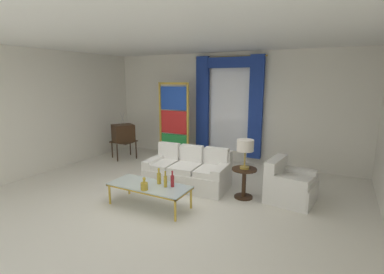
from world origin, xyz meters
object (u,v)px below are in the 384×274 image
bottle_blue_decanter (159,178)px  armchair_white (288,186)px  coffee_table (149,187)px  round_side_table (244,180)px  vintage_tv (123,134)px  bottle_crystal_tall (165,181)px  bottle_amber_squat (172,180)px  stained_glass_divider (174,124)px  peacock_figurine (183,159)px  bottle_ruby_flask (144,185)px  couch_white_long (189,172)px  table_lamp_brass (245,147)px

bottle_blue_decanter → armchair_white: armchair_white is taller
coffee_table → round_side_table: (1.40, 1.17, -0.02)m
coffee_table → vintage_tv: size_ratio=1.12×
bottle_crystal_tall → armchair_white: bearing=36.3°
bottle_amber_squat → vintage_tv: size_ratio=0.22×
bottle_crystal_tall → stained_glass_divider: size_ratio=0.13×
coffee_table → peacock_figurine: size_ratio=2.50×
bottle_crystal_tall → vintage_tv: size_ratio=0.22×
bottle_ruby_flask → stained_glass_divider: size_ratio=0.10×
couch_white_long → bottle_crystal_tall: (0.19, -1.22, 0.22)m
bottle_ruby_flask → bottle_amber_squat: bearing=44.8°
vintage_tv → armchair_white: bearing=-10.4°
bottle_blue_decanter → bottle_ruby_flask: bottle_blue_decanter is taller
stained_glass_divider → peacock_figurine: bearing=-39.8°
stained_glass_divider → table_lamp_brass: bearing=-32.3°
bottle_crystal_tall → table_lamp_brass: 1.64m
coffee_table → bottle_ruby_flask: bearing=-74.1°
armchair_white → vintage_tv: bearing=169.6°
coffee_table → peacock_figurine: peacock_figurine is taller
round_side_table → table_lamp_brass: 0.67m
table_lamp_brass → stained_glass_divider: bearing=147.7°
bottle_amber_squat → peacock_figurine: bearing=115.4°
couch_white_long → bottle_crystal_tall: 1.25m
armchair_white → couch_white_long: bearing=-175.7°
table_lamp_brass → armchair_white: bearing=18.1°
round_side_table → table_lamp_brass: table_lamp_brass is taller
coffee_table → table_lamp_brass: 1.94m
stained_glass_divider → vintage_tv: bearing=-160.4°
bottle_ruby_flask → armchair_white: 2.70m
bottle_amber_squat → peacock_figurine: (-1.06, 2.24, -0.31)m
bottle_amber_squat → bottle_ruby_flask: bottle_amber_squat is taller
couch_white_long → bottle_ruby_flask: (-0.06, -1.50, 0.18)m
couch_white_long → round_side_table: bearing=-4.6°
coffee_table → couch_white_long: bearing=84.5°
coffee_table → table_lamp_brass: size_ratio=2.63×
bottle_blue_decanter → vintage_tv: 3.49m
bottle_crystal_tall → round_side_table: size_ratio=0.49×
round_side_table → peacock_figurine: bearing=149.9°
couch_white_long → peacock_figurine: couch_white_long is taller
couch_white_long → bottle_amber_squat: (0.29, -1.15, 0.22)m
armchair_white → bottle_ruby_flask: bearing=-142.0°
vintage_tv → stained_glass_divider: stained_glass_divider is taller
peacock_figurine → round_side_table: 2.37m
couch_white_long → table_lamp_brass: 1.47m
bottle_blue_decanter → peacock_figurine: bearing=109.1°
vintage_tv → coffee_table: bearing=-41.6°
bottle_crystal_tall → coffee_table: bearing=-169.8°
bottle_blue_decanter → peacock_figurine: (-0.77, 2.23, -0.31)m
bottle_blue_decanter → stained_glass_divider: (-1.31, 2.67, 0.53)m
peacock_figurine → bottle_crystal_tall: bearing=-67.4°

